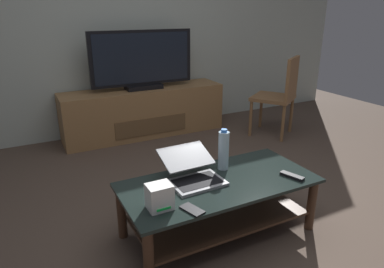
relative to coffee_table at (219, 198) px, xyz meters
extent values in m
plane|color=#4C3D33|center=(0.10, 0.05, -0.27)|extent=(7.68, 7.68, 0.00)
cube|color=#A8B2A8|center=(0.10, 2.40, 1.13)|extent=(6.40, 0.12, 2.80)
cube|color=black|center=(0.00, 0.00, 0.11)|extent=(1.26, 0.59, 0.02)
cube|color=#472D1E|center=(0.00, 0.00, -0.13)|extent=(1.11, 0.52, 0.02)
cylinder|color=#472D1E|center=(-0.58, -0.25, -0.08)|extent=(0.06, 0.06, 0.36)
cylinder|color=#472D1E|center=(0.58, -0.25, -0.08)|extent=(0.06, 0.06, 0.36)
cylinder|color=#472D1E|center=(-0.58, 0.25, -0.08)|extent=(0.06, 0.06, 0.36)
cylinder|color=#472D1E|center=(0.58, 0.25, -0.08)|extent=(0.06, 0.06, 0.36)
cube|color=olive|center=(0.24, 2.08, 0.01)|extent=(1.88, 0.46, 0.56)
cube|color=brown|center=(0.24, 1.84, -0.10)|extent=(0.85, 0.01, 0.19)
cube|color=black|center=(0.24, 2.06, 0.32)|extent=(0.41, 0.20, 0.05)
cube|color=black|center=(0.24, 2.06, 0.64)|extent=(1.18, 0.04, 0.60)
cube|color=black|center=(0.24, 2.03, 0.64)|extent=(1.10, 0.01, 0.54)
cube|color=brown|center=(1.58, 1.39, 0.18)|extent=(0.61, 0.61, 0.04)
cube|color=brown|center=(1.70, 1.22, 0.42)|extent=(0.37, 0.26, 0.48)
cylinder|color=brown|center=(1.64, 1.65, -0.05)|extent=(0.04, 0.04, 0.42)
cylinder|color=brown|center=(1.32, 1.44, -0.05)|extent=(0.04, 0.04, 0.42)
cylinder|color=brown|center=(1.85, 1.34, -0.05)|extent=(0.04, 0.04, 0.42)
cylinder|color=brown|center=(1.53, 1.12, -0.05)|extent=(0.04, 0.04, 0.42)
cube|color=gray|center=(-0.14, 0.03, 0.13)|extent=(0.34, 0.24, 0.02)
cube|color=black|center=(-0.14, 0.03, 0.14)|extent=(0.30, 0.19, 0.00)
cube|color=gray|center=(-0.14, 0.19, 0.25)|extent=(0.34, 0.23, 0.09)
cube|color=teal|center=(-0.14, 0.19, 0.25)|extent=(0.30, 0.20, 0.07)
cube|color=white|center=(-0.46, -0.12, 0.19)|extent=(0.14, 0.11, 0.14)
cube|color=#19D84C|center=(-0.46, -0.18, 0.14)|extent=(0.08, 0.00, 0.01)
cylinder|color=silver|center=(0.12, 0.15, 0.25)|extent=(0.07, 0.07, 0.27)
cylinder|color=blue|center=(0.12, 0.15, 0.40)|extent=(0.04, 0.04, 0.02)
cube|color=black|center=(-0.31, -0.22, 0.12)|extent=(0.11, 0.15, 0.01)
cube|color=black|center=(0.45, -0.17, 0.13)|extent=(0.09, 0.17, 0.02)
camera|label=1|loc=(-1.06, -1.68, 1.16)|focal=32.39mm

